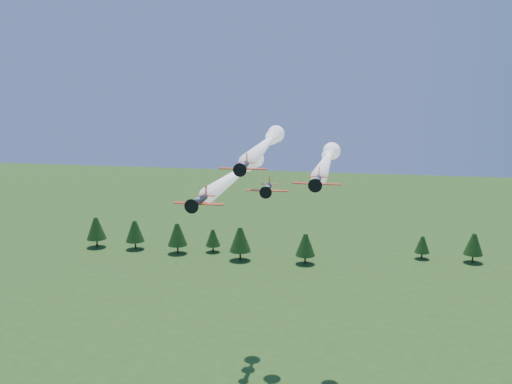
% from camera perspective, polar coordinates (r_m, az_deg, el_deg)
% --- Properties ---
extents(plane_lead, '(8.00, 51.42, 3.70)m').
position_cam_1_polar(plane_lead, '(107.02, 1.02, 4.87)').
color(plane_lead, black).
rests_on(plane_lead, ground).
extents(plane_left, '(7.68, 52.40, 3.70)m').
position_cam_1_polar(plane_left, '(114.18, -1.53, 2.09)').
color(plane_left, black).
rests_on(plane_left, ground).
extents(plane_right, '(7.15, 44.06, 3.70)m').
position_cam_1_polar(plane_right, '(108.76, 7.15, 3.33)').
color(plane_right, black).
rests_on(plane_right, ground).
extents(plane_slot, '(7.10, 7.71, 2.49)m').
position_cam_1_polar(plane_slot, '(93.14, 1.17, 0.37)').
color(plane_slot, black).
rests_on(plane_slot, ground).
extents(treeline, '(165.09, 19.60, 11.65)m').
position_cam_1_polar(treeline, '(199.52, 2.40, -4.80)').
color(treeline, '#382314').
rests_on(treeline, ground).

